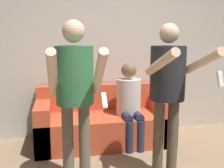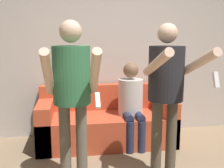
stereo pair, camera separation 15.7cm
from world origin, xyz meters
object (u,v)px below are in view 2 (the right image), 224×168
at_px(person_standing_right, 167,84).
at_px(person_seated, 131,100).
at_px(couch, 106,123).
at_px(person_standing_left, 72,85).

distance_m(person_standing_right, person_seated, 1.04).
bearing_deg(couch, person_standing_right, -66.90).
height_order(couch, person_seated, person_seated).
xyz_separation_m(person_standing_right, person_seated, (-0.13, 0.95, -0.39)).
bearing_deg(person_standing_right, person_standing_left, 179.65).
relative_size(couch, person_seated, 1.63).
distance_m(couch, person_seated, 0.51).
bearing_deg(person_seated, person_standing_left, -130.24).
bearing_deg(couch, person_standing_left, -113.19).
bearing_deg(person_standing_left, person_seated, 49.76).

